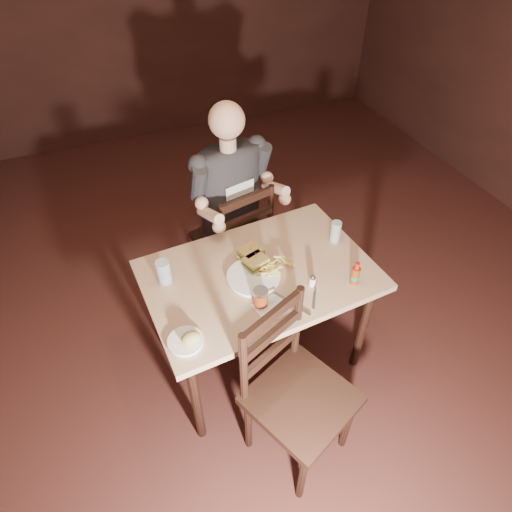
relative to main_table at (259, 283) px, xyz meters
name	(u,v)px	position (x,y,z in m)	size (l,w,h in m)	color
room_shell	(226,200)	(-0.21, -0.15, 0.71)	(7.00, 7.00, 7.00)	black
main_table	(259,283)	(0.00, 0.00, 0.00)	(1.27, 0.89, 0.77)	tan
chair_far	(232,239)	(0.06, 0.65, -0.21)	(0.44, 0.48, 0.95)	black
chair_near	(302,399)	(-0.03, -0.61, -0.20)	(0.45, 0.50, 0.98)	black
diner	(233,181)	(0.07, 0.60, 0.28)	(0.55, 0.43, 0.95)	#29272B
dinner_plate	(254,277)	(-0.04, -0.03, 0.09)	(0.28, 0.28, 0.02)	white
sandwich_left	(251,250)	(0.00, 0.12, 0.15)	(0.12, 0.10, 0.10)	#DBBA60
sandwich_right	(256,260)	(-0.01, 0.04, 0.15)	(0.12, 0.10, 0.10)	#DBBA60
fries_pile	(274,264)	(0.08, 0.00, 0.11)	(0.24, 0.17, 0.04)	#EEDB5D
ketchup_dollop	(262,270)	(0.01, 0.00, 0.10)	(0.04, 0.04, 0.01)	maroon
glass_left	(164,272)	(-0.48, 0.13, 0.15)	(0.07, 0.07, 0.14)	silver
glass_right	(336,232)	(0.50, 0.08, 0.15)	(0.06, 0.06, 0.13)	silver
hot_sauce	(356,273)	(0.43, -0.25, 0.15)	(0.04, 0.04, 0.14)	maroon
salt_shaker	(312,281)	(0.22, -0.19, 0.11)	(0.03, 0.03, 0.06)	white
syrup_dispenser	(261,297)	(-0.08, -0.20, 0.13)	(0.08, 0.08, 0.10)	maroon
napkin	(272,308)	(-0.04, -0.25, 0.08)	(0.15, 0.14, 0.00)	white
knife	(292,303)	(0.07, -0.26, 0.09)	(0.01, 0.23, 0.01)	silver
fork	(314,298)	(0.19, -0.28, 0.09)	(0.01, 0.14, 0.00)	silver
side_plate	(186,342)	(-0.48, -0.29, 0.09)	(0.16, 0.16, 0.01)	white
bread_roll	(191,338)	(-0.46, -0.30, 0.12)	(0.09, 0.07, 0.05)	tan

